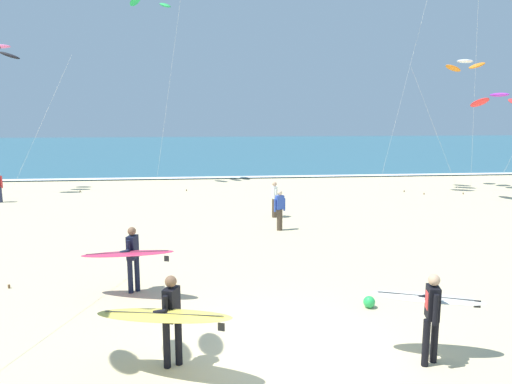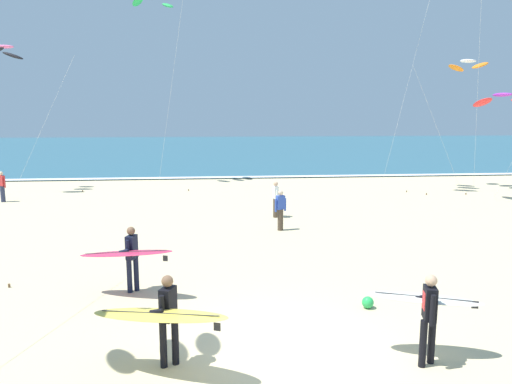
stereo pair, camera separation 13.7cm
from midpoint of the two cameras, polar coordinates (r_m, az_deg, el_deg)
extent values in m
plane|color=beige|center=(9.59, 1.78, -18.65)|extent=(160.00, 160.00, 0.00)
cube|color=#2D6075|center=(63.12, -4.83, 5.30)|extent=(160.00, 60.00, 0.08)
cube|color=white|center=(33.56, -3.85, 1.80)|extent=(160.00, 0.87, 0.01)
cylinder|color=black|center=(9.04, -11.14, -17.56)|extent=(0.13, 0.13, 0.88)
cylinder|color=black|center=(9.10, -9.74, -17.31)|extent=(0.13, 0.13, 0.88)
cube|color=black|center=(8.76, -10.58, -13.11)|extent=(0.31, 0.39, 0.60)
cube|color=yellow|center=(8.79, -11.22, -12.77)|extent=(0.09, 0.19, 0.32)
sphere|color=brown|center=(8.61, -10.67, -10.53)|extent=(0.21, 0.21, 0.21)
cylinder|color=black|center=(8.53, -11.31, -12.97)|extent=(0.09, 0.09, 0.26)
cylinder|color=black|center=(8.54, -11.93, -13.93)|extent=(0.26, 0.17, 0.14)
cylinder|color=black|center=(8.97, -9.91, -12.83)|extent=(0.09, 0.09, 0.56)
ellipsoid|color=#EFD14C|center=(8.49, -11.68, -14.34)|extent=(2.57, 1.48, 0.27)
cube|color=#333333|center=(8.48, -11.69, -14.11)|extent=(2.08, 0.85, 0.18)
cube|color=#262628|center=(8.12, -4.70, -15.88)|extent=(0.12, 0.06, 0.14)
cylinder|color=black|center=(12.62, -15.19, -9.76)|extent=(0.13, 0.13, 0.88)
cylinder|color=black|center=(12.72, -14.41, -9.58)|extent=(0.13, 0.13, 0.88)
cube|color=black|center=(12.45, -14.94, -6.45)|extent=(0.28, 0.38, 0.60)
cube|color=blue|center=(12.48, -15.39, -6.23)|extent=(0.07, 0.20, 0.32)
sphere|color=brown|center=(12.35, -15.02, -4.57)|extent=(0.21, 0.21, 0.21)
cylinder|color=black|center=(12.22, -15.41, -6.23)|extent=(0.09, 0.09, 0.26)
cylinder|color=black|center=(12.20, -15.82, -6.91)|extent=(0.26, 0.14, 0.14)
cylinder|color=black|center=(12.66, -14.50, -6.35)|extent=(0.09, 0.09, 0.56)
ellipsoid|color=#D83359|center=(12.16, -15.63, -7.16)|extent=(2.49, 1.14, 0.30)
cube|color=#333333|center=(12.14, -15.64, -6.99)|extent=(2.08, 0.60, 0.21)
cube|color=#262628|center=(11.78, -11.04, -7.87)|extent=(0.12, 0.04, 0.14)
cylinder|color=black|center=(9.43, 19.35, -16.75)|extent=(0.13, 0.13, 0.88)
cylinder|color=black|center=(9.61, 20.27, -16.30)|extent=(0.13, 0.13, 0.88)
cube|color=black|center=(9.22, 20.08, -12.37)|extent=(0.27, 0.38, 0.60)
cube|color=red|center=(9.19, 19.44, -12.16)|extent=(0.06, 0.20, 0.32)
sphere|color=tan|center=(9.08, 20.23, -9.91)|extent=(0.21, 0.21, 0.21)
cylinder|color=black|center=(9.03, 20.38, -13.14)|extent=(0.09, 0.09, 0.56)
cylinder|color=black|center=(9.39, 19.81, -11.24)|extent=(0.09, 0.09, 0.26)
cylinder|color=black|center=(9.51, 19.29, -11.79)|extent=(0.26, 0.14, 0.14)
ellipsoid|color=white|center=(9.57, 19.59, -11.92)|extent=(2.16, 0.98, 0.17)
cube|color=#333333|center=(9.56, 19.60, -11.71)|extent=(1.80, 0.45, 0.09)
cube|color=#262628|center=(9.82, 24.71, -12.14)|extent=(0.12, 0.04, 0.14)
ellipsoid|color=black|center=(31.83, -27.64, 14.35)|extent=(1.29, 0.68, 0.57)
ellipsoid|color=pink|center=(31.01, -28.58, 15.13)|extent=(1.28, 0.68, 0.20)
cylinder|color=silver|center=(29.88, -24.56, 7.42)|extent=(3.99, 0.49, 7.64)
cylinder|color=brown|center=(29.42, -20.52, 0.07)|extent=(0.06, 0.06, 0.10)
ellipsoid|color=green|center=(32.80, -11.01, 21.19)|extent=(1.08, 1.34, 0.57)
ellipsoid|color=green|center=(32.00, -14.45, 21.37)|extent=(1.08, 1.34, 0.57)
cylinder|color=silver|center=(29.80, -10.67, 11.43)|extent=(2.12, 3.61, 11.11)
cylinder|color=brown|center=(28.27, -8.49, 0.21)|extent=(0.06, 0.06, 0.10)
cylinder|color=silver|center=(28.17, 17.48, 12.63)|extent=(2.25, 1.25, 12.42)
cylinder|color=brown|center=(28.36, 19.42, -0.19)|extent=(0.06, 0.06, 0.10)
ellipsoid|color=orange|center=(30.96, 24.92, 13.63)|extent=(1.26, 0.99, 0.53)
ellipsoid|color=white|center=(31.58, 23.73, 14.21)|extent=(1.26, 0.98, 0.20)
ellipsoid|color=orange|center=(32.15, 22.50, 13.59)|extent=(1.26, 0.99, 0.53)
cylinder|color=silver|center=(29.97, 20.57, 7.11)|extent=(3.90, 1.30, 7.06)
cylinder|color=brown|center=(28.90, 17.27, 0.09)|extent=(0.06, 0.06, 0.10)
cylinder|color=brown|center=(14.22, -27.82, -10.01)|extent=(0.06, 0.06, 0.10)
ellipsoid|color=purple|center=(27.76, 27.10, 10.37)|extent=(0.71, 1.32, 0.20)
ellipsoid|color=red|center=(27.19, 25.17, 9.72)|extent=(0.71, 1.32, 0.60)
cylinder|color=silver|center=(30.24, 24.72, 11.82)|extent=(1.63, 2.04, 12.27)
cylinder|color=brown|center=(29.26, 23.53, -0.16)|extent=(0.06, 0.06, 0.10)
cylinder|color=#4C3D2D|center=(18.56, 2.65, -3.35)|extent=(0.22, 0.22, 0.84)
cube|color=#3351B7|center=(18.42, 2.66, -1.25)|extent=(0.36, 0.29, 0.54)
sphere|color=beige|center=(18.35, 2.67, -0.09)|extent=(0.20, 0.20, 0.20)
cylinder|color=#3351B7|center=(18.54, 3.22, -1.50)|extent=(0.08, 0.08, 0.50)
cylinder|color=#3351B7|center=(18.33, 2.09, -1.62)|extent=(0.08, 0.08, 0.50)
cylinder|color=#4C3D2D|center=(20.86, 2.04, -1.92)|extent=(0.22, 0.22, 0.84)
cube|color=white|center=(20.73, 2.05, -0.05)|extent=(0.23, 0.35, 0.54)
sphere|color=tan|center=(20.67, 2.05, 0.99)|extent=(0.20, 0.20, 0.20)
cylinder|color=white|center=(20.55, 2.23, -0.42)|extent=(0.08, 0.08, 0.50)
cylinder|color=white|center=(20.94, 1.87, -0.23)|extent=(0.08, 0.08, 0.50)
cylinder|color=#2D334C|center=(27.71, -28.56, -0.25)|extent=(0.22, 0.22, 0.84)
cylinder|color=red|center=(27.47, -28.38, 0.94)|extent=(0.08, 0.08, 0.50)
sphere|color=green|center=(11.72, 13.12, -12.76)|extent=(0.28, 0.28, 0.28)
camera|label=1|loc=(0.07, -90.26, -0.04)|focal=33.26mm
camera|label=2|loc=(0.07, 89.74, 0.04)|focal=33.26mm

